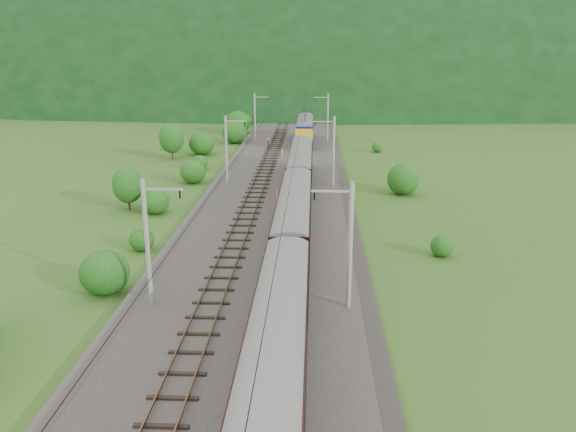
{
  "coord_description": "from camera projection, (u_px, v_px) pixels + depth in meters",
  "views": [
    {
      "loc": [
        3.93,
        -31.94,
        15.8
      ],
      "look_at": [
        1.9,
        11.72,
        2.6
      ],
      "focal_mm": 35.0,
      "sensor_mm": 36.0,
      "label": 1
    }
  ],
  "objects": [
    {
      "name": "hazard_post_near",
      "position": [
        282.0,
        152.0,
        82.37
      ],
      "size": [
        0.14,
        0.14,
        1.31
      ],
      "primitive_type": "cylinder",
      "color": "red",
      "rests_on": "railbed"
    },
    {
      "name": "signal",
      "position": [
        268.0,
        143.0,
        87.29
      ],
      "size": [
        0.21,
        0.21,
        1.86
      ],
      "color": "black",
      "rests_on": "railbed"
    },
    {
      "name": "vegetation_left",
      "position": [
        122.0,
        210.0,
        49.19
      ],
      "size": [
        11.17,
        149.87,
        6.03
      ],
      "color": "#194512",
      "rests_on": "ground"
    },
    {
      "name": "mountain_ridge",
      "position": [
        103.0,
        75.0,
        327.52
      ],
      "size": [
        336.0,
        280.0,
        132.0
      ],
      "primitive_type": "ellipsoid",
      "color": "black",
      "rests_on": "ground"
    },
    {
      "name": "mountain_main",
      "position": [
        307.0,
        79.0,
        283.92
      ],
      "size": [
        504.0,
        360.0,
        244.0
      ],
      "primitive_type": "ellipsoid",
      "color": "black",
      "rests_on": "ground"
    },
    {
      "name": "train",
      "position": [
        288.0,
        253.0,
        35.56
      ],
      "size": [
        2.75,
        131.14,
        4.76
      ],
      "color": "black",
      "rests_on": "ground"
    },
    {
      "name": "railbed",
      "position": [
        263.0,
        251.0,
        44.81
      ],
      "size": [
        14.0,
        220.0,
        0.3
      ],
      "primitive_type": "cube",
      "color": "#38332D",
      "rests_on": "ground"
    },
    {
      "name": "track_left",
      "position": [
        233.0,
        248.0,
        44.85
      ],
      "size": [
        2.4,
        220.0,
        0.27
      ],
      "color": "brown",
      "rests_on": "railbed"
    },
    {
      "name": "catenary_right",
      "position": [
        333.0,
        150.0,
        64.32
      ],
      "size": [
        2.54,
        192.28,
        8.0
      ],
      "color": "gray",
      "rests_on": "railbed"
    },
    {
      "name": "overhead_wires",
      "position": [
        262.0,
        166.0,
        42.8
      ],
      "size": [
        4.83,
        198.0,
        0.03
      ],
      "color": "black",
      "rests_on": "ground"
    },
    {
      "name": "vegetation_right",
      "position": [
        417.0,
        213.0,
        51.04
      ],
      "size": [
        5.88,
        95.12,
        3.18
      ],
      "color": "#194512",
      "rests_on": "ground"
    },
    {
      "name": "catenary_left",
      "position": [
        227.0,
        149.0,
        64.86
      ],
      "size": [
        2.54,
        192.28,
        8.0
      ],
      "color": "gray",
      "rests_on": "railbed"
    },
    {
      "name": "ground",
      "position": [
        249.0,
        309.0,
        35.29
      ],
      "size": [
        600.0,
        600.0,
        0.0
      ],
      "primitive_type": "plane",
      "color": "#2E581B",
      "rests_on": "ground"
    },
    {
      "name": "hazard_post_far",
      "position": [
        277.0,
        197.0,
        57.46
      ],
      "size": [
        0.17,
        0.17,
        1.55
      ],
      "primitive_type": "cylinder",
      "color": "red",
      "rests_on": "railbed"
    },
    {
      "name": "track_right",
      "position": [
        293.0,
        249.0,
        44.64
      ],
      "size": [
        2.4,
        220.0,
        0.27
      ],
      "color": "brown",
      "rests_on": "railbed"
    }
  ]
}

